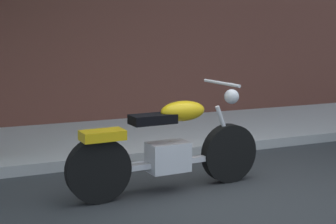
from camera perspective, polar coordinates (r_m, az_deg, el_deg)
ground_plane at (r=5.32m, az=8.04°, el=-9.86°), size 60.00×60.00×0.00m
sidewalk at (r=7.94m, az=-3.44°, el=-2.82°), size 18.80×2.56×0.14m
motorcycle at (r=5.39m, az=-0.04°, el=-4.24°), size 2.26×0.70×1.18m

